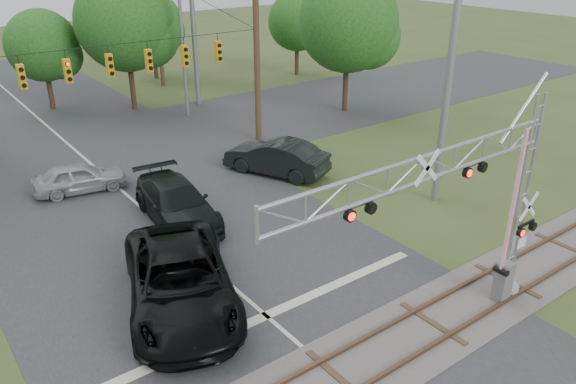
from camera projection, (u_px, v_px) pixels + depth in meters
road_main at (199, 258)px, 21.43m from camera, size 14.00×90.00×0.02m
road_cross at (80, 154)px, 31.64m from camera, size 90.00×12.00×0.02m
railroad_track at (338, 378)px, 15.59m from camera, size 90.00×3.20×0.17m
crossing_gantry at (466, 202)px, 15.88m from camera, size 10.68×0.89×6.99m
traffic_signal_span at (106, 63)px, 26.82m from camera, size 19.34×0.36×11.50m
pickup_black at (180, 281)px, 18.23m from camera, size 5.58×7.89×2.00m
car_dark at (177, 203)px, 23.91m from camera, size 3.10×6.17×1.72m
sedan_silver at (79, 177)px, 26.79m from camera, size 4.53×2.47×1.46m
suv_dark at (276, 157)px, 28.74m from camera, size 4.02×5.74×1.79m
streetlight at (179, 34)px, 36.04m from camera, size 2.62×0.27×9.82m
utility_poles at (117, 41)px, 29.65m from camera, size 23.65×28.18×12.88m
treeline at (25, 44)px, 32.98m from camera, size 53.26×23.12×9.37m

